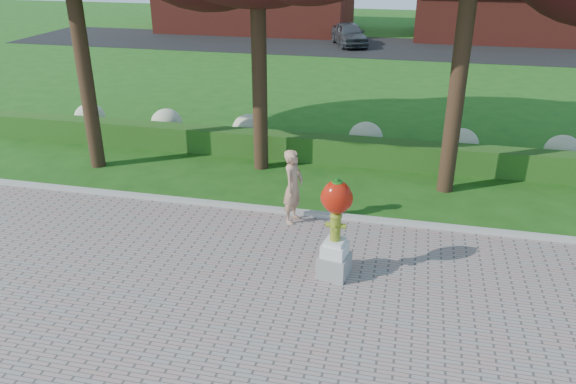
{
  "coord_description": "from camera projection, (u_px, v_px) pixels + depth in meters",
  "views": [
    {
      "loc": [
        2.43,
        -9.57,
        6.47
      ],
      "look_at": [
        -0.0,
        1.0,
        1.56
      ],
      "focal_mm": 35.0,
      "sensor_mm": 36.0,
      "label": 1
    }
  ],
  "objects": [
    {
      "name": "hydrangea_row",
      "position": [
        353.0,
        136.0,
        18.42
      ],
      "size": [
        20.1,
        1.1,
        0.99
      ],
      "color": "#BABA8E",
      "rests_on": "ground"
    },
    {
      "name": "lawn_hedge",
      "position": [
        331.0,
        149.0,
        17.71
      ],
      "size": [
        24.0,
        0.7,
        0.8
      ],
      "primitive_type": "cube",
      "color": "#224C15",
      "rests_on": "ground"
    },
    {
      "name": "street",
      "position": [
        381.0,
        47.0,
        36.51
      ],
      "size": [
        50.0,
        8.0,
        0.02
      ],
      "primitive_type": "cube",
      "color": "black",
      "rests_on": "ground"
    },
    {
      "name": "hydrant_sculpture",
      "position": [
        336.0,
        226.0,
        11.26
      ],
      "size": [
        0.7,
        0.7,
        2.2
      ],
      "rotation": [
        0.0,
        0.0,
        -0.19
      ],
      "color": "gray",
      "rests_on": "walkway"
    },
    {
      "name": "parked_car",
      "position": [
        349.0,
        34.0,
        36.82
      ],
      "size": [
        3.22,
        4.7,
        1.48
      ],
      "primitive_type": "imported",
      "rotation": [
        0.0,
        0.0,
        0.37
      ],
      "color": "#393C40",
      "rests_on": "street"
    },
    {
      "name": "woman",
      "position": [
        293.0,
        186.0,
        13.61
      ],
      "size": [
        0.58,
        0.76,
        1.88
      ],
      "primitive_type": "imported",
      "rotation": [
        0.0,
        0.0,
        1.37
      ],
      "color": "tan",
      "rests_on": "walkway"
    },
    {
      "name": "curb",
      "position": [
        306.0,
        214.0,
        14.29
      ],
      "size": [
        40.0,
        0.18,
        0.15
      ],
      "primitive_type": "cube",
      "color": "#ADADA5",
      "rests_on": "ground"
    },
    {
      "name": "ground",
      "position": [
        277.0,
        280.0,
        11.66
      ],
      "size": [
        100.0,
        100.0,
        0.0
      ],
      "primitive_type": "plane",
      "color": "#1C4E13",
      "rests_on": "ground"
    }
  ]
}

